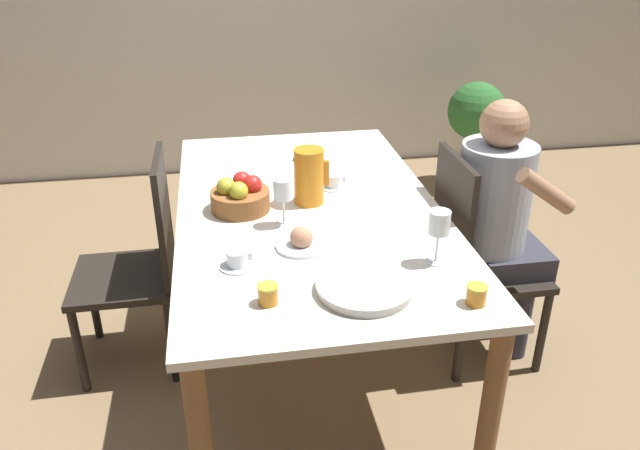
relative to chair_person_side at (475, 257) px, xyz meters
The scene contains 16 objects.
ground_plane 0.86m from the chair_person_side, behind, with size 20.00×20.00×0.00m, color #7F6647.
dining_table 0.72m from the chair_person_side, behind, with size 1.04×1.80×0.75m.
chair_person_side is the anchor object (origin of this frame).
chair_opposite 1.41m from the chair_person_side, behind, with size 0.42×0.42×0.95m.
person_seated 0.22m from the chair_person_side, ahead, with size 0.39×0.41×1.17m.
red_pitcher 0.79m from the chair_person_side, behind, with size 0.15×0.12×0.23m.
wine_glass_water 0.91m from the chair_person_side, behind, with size 0.07×0.07×0.19m.
wine_glass_juice 0.68m from the chair_person_side, 128.78° to the right, with size 0.07×0.07×0.19m.
teacup_near_person 1.10m from the chair_person_side, 161.02° to the right, with size 0.12×0.12×0.06m.
teacup_across 0.68m from the chair_person_side, 156.03° to the left, with size 0.12×0.12×0.06m.
serving_tray 0.88m from the chair_person_side, 137.89° to the right, with size 0.31×0.31×0.03m.
bread_plate 0.86m from the chair_person_side, 162.20° to the right, with size 0.18×0.18×0.08m.
jam_jar_amber 0.81m from the chair_person_side, 114.19° to the right, with size 0.06×0.06×0.06m.
jam_jar_red 1.13m from the chair_person_side, 147.98° to the right, with size 0.06×0.06×0.06m.
fruit_bowl 1.02m from the chair_person_side, behind, with size 0.23×0.23×0.14m.
potted_plant 2.01m from the chair_person_side, 67.57° to the left, with size 0.40×0.40×0.75m.
Camera 1 is at (-0.34, -2.23, 1.81)m, focal length 35.00 mm.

